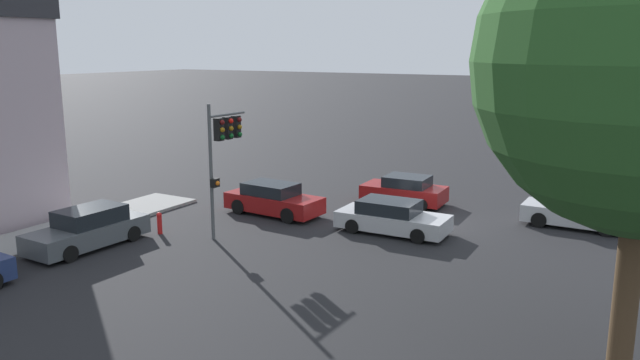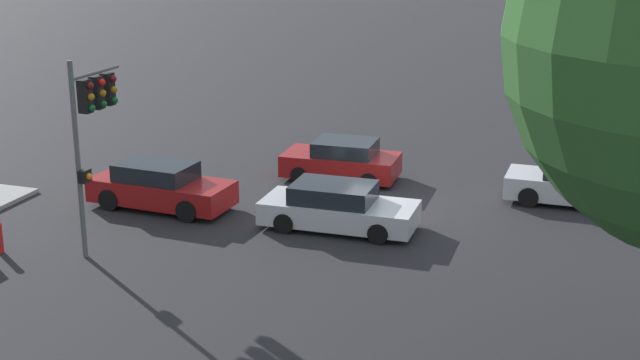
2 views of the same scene
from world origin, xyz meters
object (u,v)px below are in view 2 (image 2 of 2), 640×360
(traffic_signal, at_px, (93,113))
(crossing_car_2, at_px, (342,161))
(crossing_car_0, at_px, (576,182))
(crossing_car_1, at_px, (160,187))
(crossing_car_3, at_px, (338,207))

(traffic_signal, bearing_deg, crossing_car_2, 64.72)
(crossing_car_0, bearing_deg, crossing_car_2, -0.43)
(traffic_signal, bearing_deg, crossing_car_1, 93.99)
(crossing_car_2, distance_m, crossing_car_3, 5.02)
(crossing_car_1, bearing_deg, crossing_car_0, 24.32)
(crossing_car_1, bearing_deg, crossing_car_2, 50.62)
(traffic_signal, xyz_separation_m, crossing_car_3, (-5.79, -3.73, -3.26))
(crossing_car_0, relative_size, crossing_car_2, 1.05)
(crossing_car_0, relative_size, crossing_car_3, 0.92)
(traffic_signal, height_order, crossing_car_0, traffic_signal)
(crossing_car_0, relative_size, crossing_car_1, 0.92)
(crossing_car_2, relative_size, crossing_car_3, 0.88)
(crossing_car_0, bearing_deg, crossing_car_3, 35.93)
(crossing_car_0, xyz_separation_m, crossing_car_2, (8.00, -0.08, -0.04))
(crossing_car_1, height_order, crossing_car_3, crossing_car_1)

